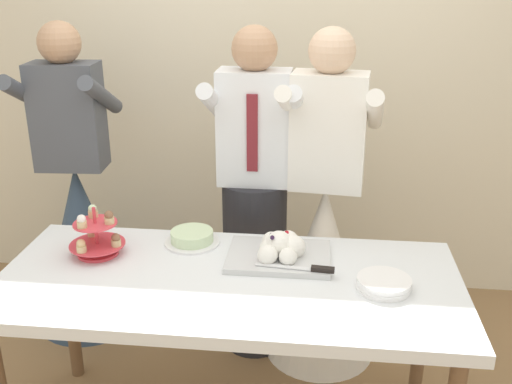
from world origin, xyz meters
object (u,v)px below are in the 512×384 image
(dessert_table, at_px, (229,294))
(person_guest, at_px, (81,226))
(plate_stack, at_px, (384,283))
(person_groom, at_px, (255,214))
(main_cake_tray, at_px, (280,250))
(round_cake, at_px, (192,238))
(person_bride, at_px, (323,250))
(cupcake_stand, at_px, (97,237))

(dessert_table, distance_m, person_guest, 1.24)
(plate_stack, distance_m, person_groom, 0.91)
(main_cake_tray, bearing_deg, person_guest, 150.73)
(person_guest, bearing_deg, round_cake, -35.38)
(round_cake, distance_m, person_guest, 0.93)
(plate_stack, relative_size, person_groom, 0.12)
(person_bride, bearing_deg, round_cake, -146.83)
(cupcake_stand, relative_size, person_guest, 0.14)
(cupcake_stand, bearing_deg, round_cake, 21.68)
(dessert_table, bearing_deg, main_cake_tray, 41.84)
(dessert_table, bearing_deg, person_bride, 60.45)
(main_cake_tray, height_order, round_cake, main_cake_tray)
(main_cake_tray, height_order, person_bride, person_bride)
(person_groom, bearing_deg, plate_stack, -51.55)
(person_guest, bearing_deg, main_cake_tray, -29.27)
(dessert_table, distance_m, main_cake_tray, 0.28)
(dessert_table, height_order, person_guest, person_guest)
(main_cake_tray, relative_size, person_groom, 0.26)
(cupcake_stand, bearing_deg, person_guest, 118.67)
(person_groom, bearing_deg, person_guest, 173.38)
(round_cake, bearing_deg, person_bride, 33.17)
(main_cake_tray, bearing_deg, round_cake, 164.32)
(dessert_table, relative_size, person_guest, 1.08)
(round_cake, bearing_deg, main_cake_tray, -15.68)
(dessert_table, relative_size, main_cake_tray, 4.13)
(cupcake_stand, bearing_deg, dessert_table, -13.17)
(round_cake, xyz_separation_m, person_guest, (-0.73, 0.52, -0.22))
(round_cake, bearing_deg, person_groom, 60.92)
(main_cake_tray, xyz_separation_m, plate_stack, (0.40, -0.19, -0.02))
(dessert_table, relative_size, round_cake, 7.50)
(plate_stack, xyz_separation_m, person_bride, (-0.22, 0.68, -0.21))
(plate_stack, bearing_deg, cupcake_stand, 172.37)
(dessert_table, xyz_separation_m, round_cake, (-0.20, 0.28, 0.10))
(dessert_table, xyz_separation_m, person_guest, (-0.94, 0.80, -0.12))
(dessert_table, bearing_deg, cupcake_stand, 166.83)
(cupcake_stand, height_order, person_groom, person_groom)
(main_cake_tray, bearing_deg, person_groom, 107.54)
(dessert_table, height_order, cupcake_stand, cupcake_stand)
(dessert_table, bearing_deg, plate_stack, -2.14)
(cupcake_stand, xyz_separation_m, main_cake_tray, (0.76, 0.04, -0.04))
(person_guest, bearing_deg, person_bride, -6.39)
(round_cake, xyz_separation_m, person_groom, (0.23, 0.41, -0.05))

